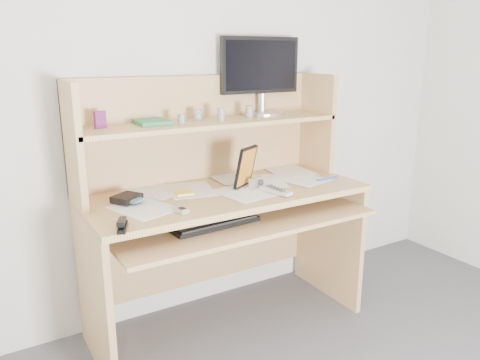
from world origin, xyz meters
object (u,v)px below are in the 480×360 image
desk (219,197)px  monitor (261,74)px  tv_remote (276,191)px  game_case (246,167)px  keyboard (214,222)px

desk → monitor: bearing=25.1°
tv_remote → game_case: size_ratio=0.84×
desk → keyboard: desk is taller
desk → game_case: bearing=-39.9°
tv_remote → desk: bearing=113.3°
game_case → desk: bearing=111.6°
desk → monitor: monitor is taller
desk → tv_remote: size_ratio=7.96×
keyboard → game_case: size_ratio=2.04×
tv_remote → game_case: bearing=102.5°
tv_remote → game_case: 0.20m
game_case → monitor: 0.57m
desk → game_case: (0.11, -0.09, 0.17)m
keyboard → game_case: bearing=26.6°
keyboard → desk: bearing=53.4°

